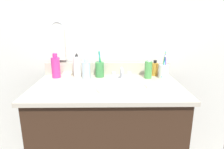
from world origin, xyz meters
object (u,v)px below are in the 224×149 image
bottle_lotion_white (77,66)px  bottle_gel_clear (86,70)px  soap_bar (68,74)px  bottle_oil_amber (155,69)px  hand_towel (58,45)px  faucet (122,75)px  bottle_soap_pink (56,67)px  bottle_toner_green (148,70)px  cup_green (100,69)px  cup_white_ceramic (164,70)px

bottle_lotion_white → bottle_gel_clear: (0.07, -0.04, -0.02)m
soap_bar → bottle_oil_amber: bearing=0.0°
hand_towel → bottle_gel_clear: bearing=-29.8°
hand_towel → faucet: (0.46, -0.14, -0.19)m
bottle_soap_pink → bottle_toner_green: (0.65, -0.03, -0.01)m
bottle_lotion_white → cup_green: (0.16, 0.00, -0.02)m
bottle_toner_green → cup_white_ceramic: (0.11, 0.00, -0.01)m
bottle_oil_amber → cup_white_ceramic: size_ratio=0.61×
faucet → bottle_gel_clear: 0.25m
bottle_soap_pink → cup_white_ceramic: cup_white_ceramic is taller
bottle_soap_pink → bottle_lotion_white: size_ratio=1.00×
hand_towel → faucet: bearing=-17.1°
faucet → bottle_gel_clear: (-0.25, 0.02, 0.03)m
bottle_soap_pink → faucet: bearing=-5.3°
faucet → cup_green: cup_green is taller
bottle_gel_clear → bottle_oil_amber: (0.50, 0.07, -0.01)m
bottle_soap_pink → bottle_oil_amber: bearing=3.5°
bottle_lotion_white → bottle_oil_amber: bottle_lotion_white is taller
bottle_oil_amber → cup_white_ceramic: cup_white_ceramic is taller
bottle_soap_pink → bottle_toner_green: bearing=-2.3°
hand_towel → cup_green: 0.36m
bottle_soap_pink → cup_green: bearing=2.1°
cup_green → soap_bar: cup_green is taller
cup_white_ceramic → soap_bar: (-0.69, 0.07, -0.04)m
bottle_toner_green → bottle_lotion_white: bottle_lotion_white is taller
faucet → hand_towel: bearing=162.9°
bottle_toner_green → bottle_gel_clear: (-0.43, 0.00, -0.00)m
soap_bar → cup_white_ceramic: bearing=-5.6°
bottle_soap_pink → bottle_gel_clear: 0.22m
bottle_soap_pink → bottle_toner_green: bottle_soap_pink is taller
faucet → cup_green: bearing=160.4°
bottle_soap_pink → bottle_oil_amber: 0.72m
bottle_toner_green → cup_green: cup_green is taller
bottle_soap_pink → soap_bar: (0.07, 0.04, -0.06)m
bottle_gel_clear → cup_white_ceramic: cup_white_ceramic is taller
bottle_oil_amber → soap_bar: 0.64m
bottle_toner_green → bottle_oil_amber: bearing=48.3°
bottle_soap_pink → soap_bar: size_ratio=2.71×
cup_green → cup_white_ceramic: cup_green is taller
faucet → bottle_toner_green: (0.19, 0.02, 0.03)m
bottle_lotion_white → cup_green: cup_green is taller
bottle_oil_amber → soap_bar: bottle_oil_amber is taller
faucet → bottle_lotion_white: 0.32m
faucet → cup_white_ceramic: (0.30, 0.02, 0.03)m
bottle_gel_clear → soap_bar: bearing=155.1°
faucet → soap_bar: faucet is taller
bottle_lotion_white → soap_bar: 0.11m
bottle_toner_green → soap_bar: size_ratio=2.15×
hand_towel → bottle_soap_pink: 0.17m
hand_towel → bottle_toner_green: bearing=-10.9°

